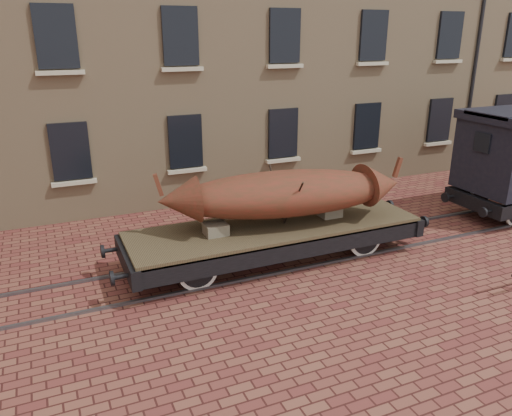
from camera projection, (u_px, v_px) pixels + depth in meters
name	position (u px, v px, depth m)	size (l,w,h in m)	color
ground	(330.00, 250.00, 13.40)	(90.00, 90.00, 0.00)	maroon
rail_track	(330.00, 248.00, 13.39)	(30.00, 1.52, 0.06)	#59595E
flatcar_wagon	(275.00, 232.00, 12.51)	(8.29, 2.25, 1.25)	brown
iron_boat	(285.00, 193.00, 12.28)	(6.28, 2.53, 1.52)	maroon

